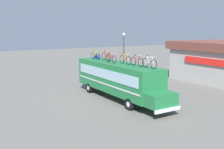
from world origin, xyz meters
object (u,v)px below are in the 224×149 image
(bus, at_px, (118,78))
(rooftop_bicycle_6, at_px, (149,63))
(luggage_bag_1, at_px, (97,56))
(rooftop_bicycle_5, at_px, (137,61))
(street_lamp, at_px, (124,53))
(rooftop_bicycle_2, at_px, (106,56))
(rooftop_bicycle_3, at_px, (111,58))
(rooftop_bicycle_1, at_px, (96,56))
(rooftop_bicycle_4, at_px, (125,59))

(bus, height_order, rooftop_bicycle_6, rooftop_bicycle_6)
(luggage_bag_1, height_order, rooftop_bicycle_5, rooftop_bicycle_5)
(street_lamp, bearing_deg, rooftop_bicycle_2, -52.89)
(rooftop_bicycle_2, bearing_deg, bus, -3.31)
(bus, height_order, luggage_bag_1, luggage_bag_1)
(rooftop_bicycle_2, xyz_separation_m, rooftop_bicycle_6, (6.08, 0.26, 0.01))
(rooftop_bicycle_3, bearing_deg, bus, 20.14)
(rooftop_bicycle_1, height_order, rooftop_bicycle_4, rooftop_bicycle_4)
(rooftop_bicycle_1, bearing_deg, bus, 2.57)
(luggage_bag_1, bearing_deg, rooftop_bicycle_4, -1.06)
(rooftop_bicycle_2, height_order, rooftop_bicycle_5, rooftop_bicycle_2)
(rooftop_bicycle_3, bearing_deg, street_lamp, 135.63)
(luggage_bag_1, relative_size, rooftop_bicycle_4, 0.37)
(rooftop_bicycle_3, bearing_deg, rooftop_bicycle_1, 178.12)
(rooftop_bicycle_6, bearing_deg, rooftop_bicycle_3, -171.66)
(bus, distance_m, rooftop_bicycle_6, 4.18)
(rooftop_bicycle_4, xyz_separation_m, rooftop_bicycle_5, (1.60, 0.06, -0.01))
(bus, distance_m, rooftop_bicycle_5, 2.90)
(bus, relative_size, rooftop_bicycle_6, 6.86)
(bus, height_order, rooftop_bicycle_5, rooftop_bicycle_5)
(rooftop_bicycle_5, height_order, street_lamp, street_lamp)
(rooftop_bicycle_6, bearing_deg, street_lamp, 156.86)
(luggage_bag_1, xyz_separation_m, rooftop_bicycle_5, (6.85, -0.04, 0.19))
(luggage_bag_1, distance_m, rooftop_bicycle_3, 3.82)
(bus, relative_size, rooftop_bicycle_3, 6.99)
(bus, height_order, rooftop_bicycle_4, rooftop_bicycle_4)
(rooftop_bicycle_4, bearing_deg, luggage_bag_1, 178.94)
(rooftop_bicycle_4, height_order, rooftop_bicycle_6, rooftop_bicycle_6)
(rooftop_bicycle_3, height_order, rooftop_bicycle_4, rooftop_bicycle_4)
(bus, xyz_separation_m, rooftop_bicycle_4, (0.73, 0.24, 1.72))
(rooftop_bicycle_4, bearing_deg, rooftop_bicycle_2, -177.96)
(rooftop_bicycle_3, height_order, rooftop_bicycle_5, rooftop_bicycle_5)
(luggage_bag_1, height_order, rooftop_bicycle_4, rooftop_bicycle_4)
(rooftop_bicycle_2, bearing_deg, rooftop_bicycle_3, -14.84)
(rooftop_bicycle_6, bearing_deg, rooftop_bicycle_5, -176.44)
(rooftop_bicycle_5, height_order, rooftop_bicycle_6, rooftop_bicycle_6)
(rooftop_bicycle_3, relative_size, rooftop_bicycle_4, 1.01)
(rooftop_bicycle_1, bearing_deg, luggage_bag_1, 142.52)
(rooftop_bicycle_1, bearing_deg, rooftop_bicycle_3, -1.88)
(luggage_bag_1, xyz_separation_m, rooftop_bicycle_1, (0.67, -0.51, 0.18))
(rooftop_bicycle_4, bearing_deg, rooftop_bicycle_1, -174.84)
(street_lamp, bearing_deg, luggage_bag_1, -76.48)
(street_lamp, bearing_deg, bus, -38.45)
(bus, bearing_deg, rooftop_bicycle_4, 18.21)
(rooftop_bicycle_2, relative_size, rooftop_bicycle_6, 1.00)
(rooftop_bicycle_1, distance_m, rooftop_bicycle_6, 7.66)
(rooftop_bicycle_3, distance_m, rooftop_bicycle_4, 1.57)
(luggage_bag_1, xyz_separation_m, rooftop_bicycle_3, (3.77, -0.61, 0.18))
(rooftop_bicycle_4, relative_size, rooftop_bicycle_6, 0.97)
(bus, distance_m, street_lamp, 7.17)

